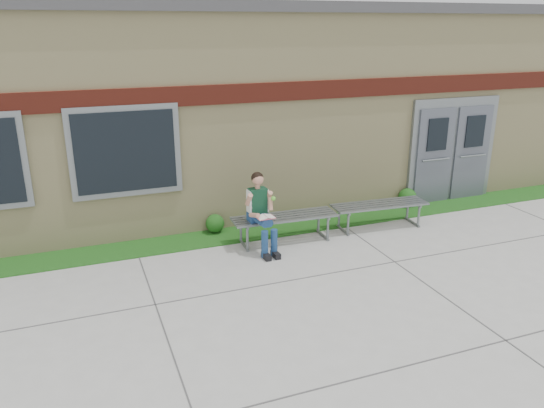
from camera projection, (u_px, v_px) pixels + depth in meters
name	position (u px, v px, depth m)	size (l,w,h in m)	color
ground	(357.00, 285.00, 8.13)	(80.00, 80.00, 0.00)	#9E9E99
grass_strip	(291.00, 227.00, 10.43)	(16.00, 0.80, 0.02)	#154412
school_building	(238.00, 98.00, 12.75)	(16.20, 6.22, 4.20)	beige
bench_left	(285.00, 222.00, 9.64)	(1.94, 0.61, 0.50)	slate
bench_right	(379.00, 209.00, 10.32)	(1.92, 0.66, 0.49)	slate
girl	(261.00, 210.00, 9.17)	(0.49, 0.81, 1.39)	navy
shrub_mid	(215.00, 223.00, 10.09)	(0.35, 0.35, 0.35)	#154412
shrub_east	(407.00, 197.00, 11.55)	(0.39, 0.39, 0.39)	#154412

